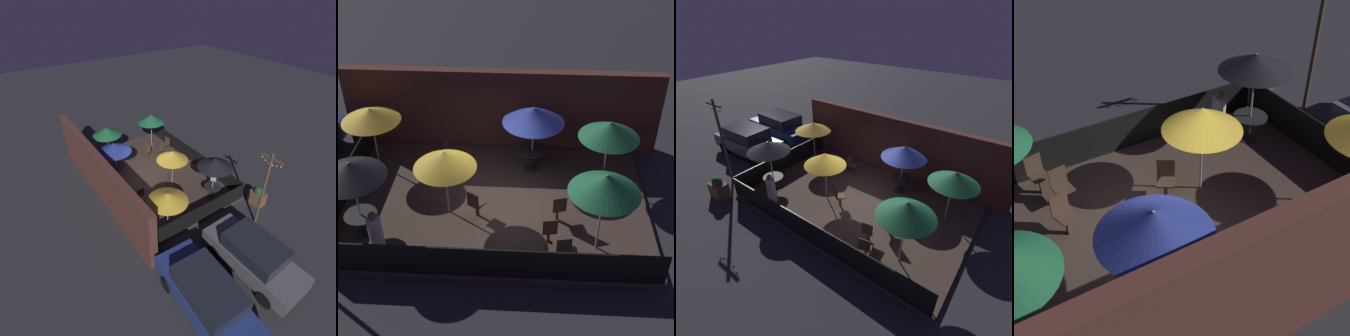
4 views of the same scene
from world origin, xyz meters
TOP-DOWN VIEW (x-y plane):
  - ground_plane at (0.00, 0.00)m, footprint 60.00×60.00m
  - patio_deck at (0.00, 0.00)m, footprint 9.08×5.96m
  - building_wall at (0.00, 3.21)m, footprint 10.68×0.36m
  - fence_front at (0.00, -2.93)m, footprint 8.88×0.05m
  - fence_side_left at (-4.49, 0.00)m, footprint 0.05×5.76m
  - patio_umbrella_0 at (1.10, 1.76)m, footprint 1.93×1.93m
  - patio_umbrella_1 at (-3.49, -1.61)m, footprint 1.82×1.82m
  - patio_umbrella_2 at (-1.29, -0.56)m, footprint 1.75×1.75m
  - patio_umbrella_3 at (2.86, -1.77)m, footprint 1.80×1.80m
  - patio_umbrella_4 at (3.36, 1.21)m, footprint 1.83×1.83m
  - patio_umbrella_5 at (-3.96, 1.61)m, footprint 1.85×1.85m
  - dining_table_0 at (1.10, 1.76)m, footprint 0.93×0.93m
  - dining_table_1 at (-3.49, -1.61)m, footprint 0.88×0.88m
  - patio_chair_0 at (1.92, -2.35)m, footprint 0.47×0.47m
  - patio_chair_1 at (-1.59, 1.74)m, footprint 0.40×0.40m
  - patio_chair_2 at (1.59, -1.68)m, footprint 0.45×0.45m
  - patio_chair_3 at (1.86, -0.80)m, footprint 0.50×0.50m
  - patio_chair_4 at (-0.47, -0.73)m, footprint 0.55×0.55m
  - patron_0 at (-2.91, -2.21)m, footprint 0.44×0.44m
  - planter_box at (-5.14, -3.33)m, footprint 0.81×0.56m
  - light_post at (-6.04, -2.18)m, footprint 1.10×0.12m
  - parked_car_0 at (-7.61, 0.01)m, footprint 4.13×1.87m
  - parked_car_1 at (-7.80, 2.61)m, footprint 4.51×1.98m

SIDE VIEW (x-z plane):
  - ground_plane at x=0.00m, z-range 0.00..0.00m
  - patio_deck at x=0.00m, z-range 0.00..0.12m
  - planter_box at x=-5.14m, z-range -0.06..0.98m
  - fence_front at x=0.00m, z-range 0.12..1.07m
  - fence_side_left at x=-4.49m, z-range 0.12..1.07m
  - patio_chair_1 at x=-1.59m, z-range 0.16..1.06m
  - patio_chair_4 at x=-0.47m, z-range 0.16..1.07m
  - patio_chair_2 at x=1.59m, z-range 0.16..1.08m
  - patio_chair_3 at x=1.86m, z-range 0.17..1.11m
  - patio_chair_0 at x=1.92m, z-range 0.17..1.11m
  - dining_table_1 at x=-3.49m, z-range 0.33..1.04m
  - dining_table_0 at x=1.10m, z-range 0.34..1.07m
  - patron_0 at x=-2.91m, z-range 0.05..1.38m
  - parked_car_0 at x=-7.61m, z-range 0.03..1.65m
  - parked_car_1 at x=-7.80m, z-range 0.04..1.66m
  - building_wall at x=0.00m, z-range 0.00..2.90m
  - patio_umbrella_2 at x=-1.29m, z-range 0.92..3.05m
  - patio_umbrella_4 at x=3.36m, z-range 0.93..3.08m
  - patio_umbrella_5 at x=-3.96m, z-range 0.98..3.12m
  - patio_umbrella_0 at x=1.10m, z-range 0.99..3.25m
  - light_post at x=-6.04m, z-range 0.23..4.24m
  - patio_umbrella_3 at x=2.86m, z-range 1.07..3.51m
  - patio_umbrella_1 at x=-3.49m, z-range 1.11..3.52m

